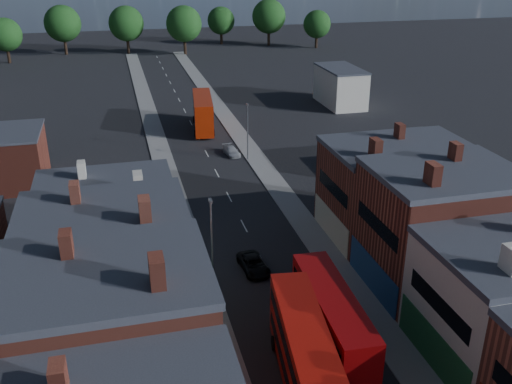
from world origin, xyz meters
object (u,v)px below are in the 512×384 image
car_2 (254,264)px  car_3 (231,151)px  bus_0 (303,351)px  bus_1 (332,322)px  bus_2 (203,112)px  ped_1 (212,364)px

car_2 → car_3: (4.59, 31.65, -0.05)m
bus_0 → car_3: (4.95, 47.04, -2.23)m
bus_0 → bus_1: (3.07, 2.58, -0.02)m
bus_2 → car_3: bearing=-74.9°
ped_1 → car_2: bearing=-102.6°
bus_2 → car_2: bearing=-86.4°
car_2 → ped_1: 14.39m
bus_1 → bus_2: bearing=92.4°
bus_0 → car_3: bearing=91.2°
bus_1 → ped_1: 9.12m
bus_1 → car_2: bus_1 is taller
bus_0 → ped_1: size_ratio=7.30×
car_3 → bus_1: bearing=-100.2°
car_2 → car_3: 31.98m
bus_1 → ped_1: size_ratio=7.15×
bus_1 → ped_1: bearing=-176.6°
bus_1 → car_3: size_ratio=2.95×
bus_0 → ped_1: 6.61m
car_3 → car_2: bearing=-106.0°
bus_2 → car_2: bus_2 is taller
ped_1 → bus_2: bearing=-85.7°
bus_2 → car_3: bus_2 is taller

